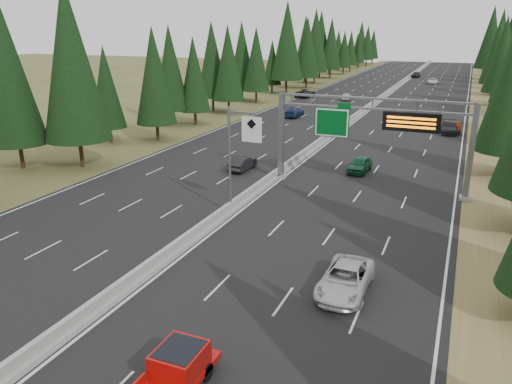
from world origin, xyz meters
TOP-DOWN VIEW (x-y plane):
  - road at (0.00, 80.00)m, footprint 32.00×260.00m
  - shoulder_right at (17.80, 80.00)m, footprint 3.60×260.00m
  - shoulder_left at (-17.80, 80.00)m, footprint 3.60×260.00m
  - median_barrier at (0.00, 80.00)m, footprint 0.70×260.00m
  - sign_gantry at (8.92, 34.88)m, footprint 16.75×0.98m
  - hov_sign_pole at (0.58, 24.97)m, footprint 2.80×0.50m
  - tree_row_left at (-21.82, 64.89)m, footprint 11.62×242.03m
  - silver_minivan at (10.65, 16.72)m, footprint 2.40×5.19m
  - red_pickup at (6.44, 6.67)m, footprint 1.82×5.09m
  - car_ahead_green at (6.64, 40.00)m, footprint 1.97×4.32m
  - car_ahead_dkred at (14.36, 63.88)m, footprint 1.62×4.17m
  - car_ahead_dkgrey at (13.65, 63.10)m, footprint 2.48×5.28m
  - car_ahead_white at (7.05, 125.23)m, footprint 2.36×4.98m
  - car_ahead_far at (1.50, 141.02)m, footprint 2.22×4.75m
  - car_onc_near at (-4.02, 36.14)m, footprint 1.55×4.06m
  - car_onc_blue at (-9.14, 66.99)m, footprint 2.11×5.08m
  - car_onc_white at (-5.86, 88.63)m, footprint 2.02×4.26m
  - car_onc_far at (-14.50, 89.68)m, footprint 3.06×5.81m

SIDE VIEW (x-z plane):
  - shoulder_right at x=17.80m, z-range 0.00..0.06m
  - shoulder_left at x=-17.80m, z-range 0.00..0.06m
  - road at x=0.00m, z-range 0.00..0.08m
  - median_barrier at x=0.00m, z-range -0.01..0.84m
  - car_onc_near at x=-4.02m, z-range 0.08..1.40m
  - car_ahead_dkred at x=14.36m, z-range 0.08..1.43m
  - car_ahead_white at x=7.05m, z-range 0.08..1.45m
  - car_onc_white at x=-5.86m, z-range 0.08..1.49m
  - car_ahead_green at x=6.64m, z-range 0.08..1.52m
  - silver_minivan at x=10.65m, z-range 0.08..1.52m
  - car_onc_blue at x=-9.14m, z-range 0.08..1.55m
  - car_ahead_dkgrey at x=13.65m, z-range 0.08..1.57m
  - car_onc_far at x=-14.50m, z-range 0.08..1.64m
  - car_ahead_far at x=1.50m, z-range 0.08..1.65m
  - red_pickup at x=6.44m, z-range 0.17..1.83m
  - hov_sign_pole at x=0.58m, z-range 0.72..8.72m
  - sign_gantry at x=8.92m, z-range 1.37..9.17m
  - tree_row_left at x=-21.82m, z-range -0.22..18.32m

